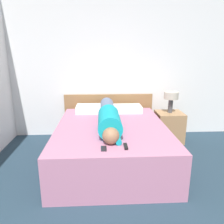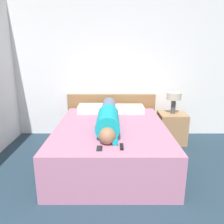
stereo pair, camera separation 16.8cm
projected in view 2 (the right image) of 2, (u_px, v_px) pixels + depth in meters
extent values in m
cube|color=white|center=(118.00, 70.00, 4.20)|extent=(5.13, 0.06, 2.60)
cube|color=#B2708E|center=(112.00, 143.00, 3.32)|extent=(1.61, 2.06, 0.57)
cube|color=olive|center=(112.00, 115.00, 4.37)|extent=(1.73, 0.04, 0.83)
cube|color=#A37A51|center=(173.00, 128.00, 4.02)|extent=(0.48, 0.46, 0.56)
cylinder|color=#4C4C51|center=(174.00, 107.00, 3.91)|extent=(0.08, 0.08, 0.26)
cylinder|color=beige|center=(175.00, 96.00, 3.86)|extent=(0.26, 0.26, 0.13)
sphere|color=#936B4C|center=(108.00, 136.00, 2.57)|extent=(0.20, 0.20, 0.20)
cylinder|color=#149EAD|center=(109.00, 121.00, 2.95)|extent=(0.30, 0.70, 0.30)
cylinder|color=slate|center=(110.00, 109.00, 3.69)|extent=(0.24, 0.83, 0.24)
cylinder|color=#149EAD|center=(116.00, 139.00, 2.63)|extent=(0.07, 0.22, 0.07)
cube|color=white|center=(95.00, 109.00, 3.97)|extent=(0.57, 0.37, 0.12)
cube|color=white|center=(130.00, 109.00, 3.97)|extent=(0.54, 0.37, 0.11)
cube|color=black|center=(123.00, 147.00, 2.49)|extent=(0.04, 0.15, 0.02)
cube|color=black|center=(100.00, 148.00, 2.46)|extent=(0.06, 0.13, 0.01)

